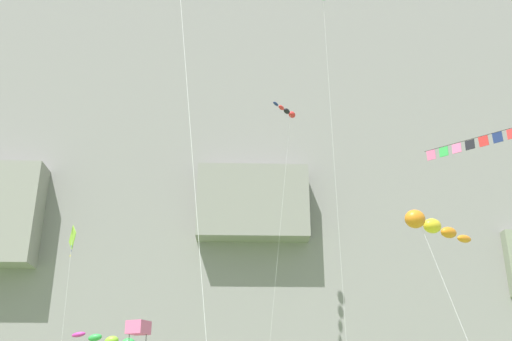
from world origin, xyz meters
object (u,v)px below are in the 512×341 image
kite_box_low_right (137,340)px  kite_diamond_far_right (72,244)px  kite_windsock_mid_right (287,113)px  kite_windsock_high_center (431,226)px  kite_banner_mid_center (474,159)px  kite_windsock_high_left (113,341)px

kite_box_low_right → kite_diamond_far_right: bearing=126.7°
kite_windsock_mid_right → kite_windsock_high_center: bearing=-75.4°
kite_banner_mid_center → kite_windsock_mid_right: size_ratio=0.50×
kite_box_low_right → kite_windsock_high_left: kite_windsock_high_left is taller
kite_windsock_high_center → kite_windsock_high_left: size_ratio=1.43×
kite_diamond_far_right → kite_windsock_high_left: bearing=-23.9°
kite_banner_mid_center → kite_windsock_high_left: 28.21m
kite_banner_mid_center → kite_diamond_far_right: bearing=134.7°
kite_box_low_right → kite_windsock_high_center: bearing=-28.3°
kite_diamond_far_right → kite_banner_mid_center: bearing=-45.3°
kite_box_low_right → kite_windsock_high_left: size_ratio=0.96×
kite_windsock_mid_right → kite_windsock_high_left: bearing=-164.6°
kite_diamond_far_right → kite_box_low_right: 14.49m
kite_box_low_right → kite_windsock_mid_right: 25.55m
kite_banner_mid_center → kite_windsock_mid_right: bearing=102.4°
kite_windsock_mid_right → kite_windsock_high_left: size_ratio=3.26×
kite_windsock_high_center → kite_windsock_mid_right: (-5.05, 19.33, 16.11)m
kite_windsock_high_center → kite_banner_mid_center: bearing=-86.2°
kite_windsock_mid_right → kite_diamond_far_right: bearing=-174.4°
kite_windsock_high_center → kite_windsock_high_left: bearing=138.6°
kite_banner_mid_center → kite_windsock_mid_right: 29.03m
kite_box_low_right → kite_windsock_high_center: size_ratio=0.67×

